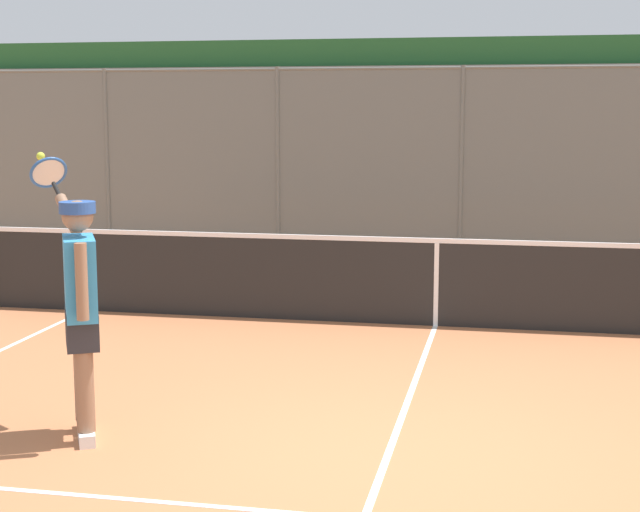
{
  "coord_description": "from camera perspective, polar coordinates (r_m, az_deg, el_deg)",
  "views": [
    {
      "loc": [
        -0.79,
        6.21,
        2.34
      ],
      "look_at": [
        0.87,
        -2.03,
        1.05
      ],
      "focal_mm": 54.16,
      "sensor_mm": 36.0,
      "label": 1
    }
  ],
  "objects": [
    {
      "name": "fence_backdrop",
      "position": [
        15.48,
        8.49,
        6.22
      ],
      "size": [
        20.21,
        1.37,
        3.41
      ],
      "color": "slate",
      "rests_on": "ground"
    },
    {
      "name": "tennis_player",
      "position": [
        7.01,
        -14.0,
        -2.5
      ],
      "size": [
        0.93,
        1.16,
        2.0
      ],
      "rotation": [
        0.0,
        0.0,
        -1.09
      ],
      "color": "silver",
      "rests_on": "ground"
    },
    {
      "name": "ground_plane",
      "position": [
        6.68,
        3.97,
        -11.8
      ],
      "size": [
        60.0,
        60.0,
        0.0
      ],
      "primitive_type": "plane",
      "color": "#B76B42"
    },
    {
      "name": "tennis_net",
      "position": [
        10.48,
        6.89,
        -1.48
      ],
      "size": [
        10.55,
        0.09,
        1.07
      ],
      "color": "#2D2D2D",
      "rests_on": "ground"
    }
  ]
}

